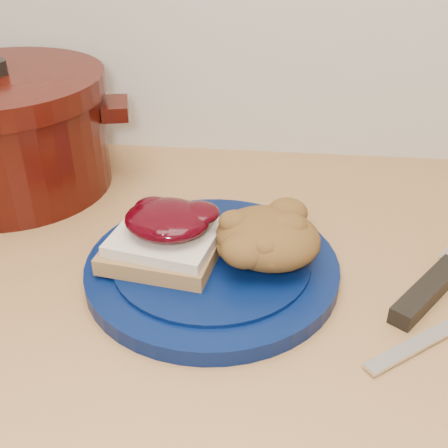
# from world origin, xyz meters

# --- Properties ---
(plate) EXTENTS (0.31, 0.31, 0.02)m
(plate) POSITION_xyz_m (0.03, 1.49, 0.91)
(plate) COLOR #04113A
(plate) RESTS_ON wood_countertop
(sandwich) EXTENTS (0.12, 0.11, 0.05)m
(sandwich) POSITION_xyz_m (-0.02, 1.49, 0.95)
(sandwich) COLOR olive
(sandwich) RESTS_ON plate
(stuffing_mound) EXTENTS (0.12, 0.11, 0.05)m
(stuffing_mound) POSITION_xyz_m (0.08, 1.49, 0.95)
(stuffing_mound) COLOR brown
(stuffing_mound) RESTS_ON plate
(chef_knife) EXTENTS (0.21, 0.27, 0.02)m
(chef_knife) POSITION_xyz_m (0.26, 1.51, 0.91)
(chef_knife) COLOR black
(chef_knife) RESTS_ON wood_countertop
(butter_knife) EXTENTS (0.15, 0.12, 0.00)m
(butter_knife) POSITION_xyz_m (0.24, 1.43, 0.90)
(butter_knife) COLOR silver
(butter_knife) RESTS_ON wood_countertop
(dutch_oven) EXTENTS (0.31, 0.31, 0.16)m
(dutch_oven) POSITION_xyz_m (-0.25, 1.66, 0.98)
(dutch_oven) COLOR #330905
(dutch_oven) RESTS_ON wood_countertop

